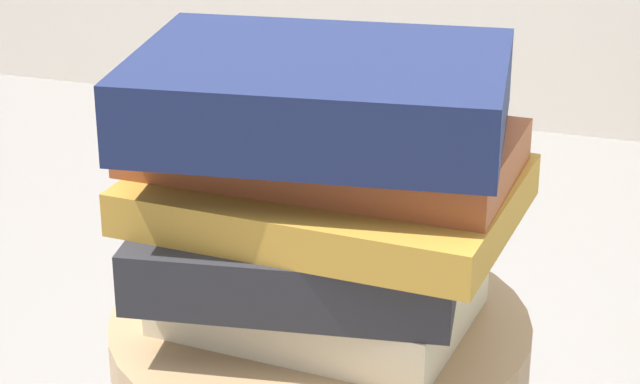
% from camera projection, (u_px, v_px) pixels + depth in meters
% --- Properties ---
extents(book_cream, '(0.25, 0.19, 0.04)m').
position_uv_depth(book_cream, '(316.00, 290.00, 1.01)').
color(book_cream, beige).
rests_on(book_cream, side_table).
extents(book_charcoal, '(0.28, 0.24, 0.05)m').
position_uv_depth(book_charcoal, '(304.00, 243.00, 0.98)').
color(book_charcoal, '#28282D').
rests_on(book_charcoal, book_cream).
extents(book_ochre, '(0.30, 0.23, 0.03)m').
position_uv_depth(book_ochre, '(327.00, 196.00, 0.96)').
color(book_ochre, '#B7842D').
rests_on(book_ochre, book_charcoal).
extents(book_rust, '(0.30, 0.17, 0.03)m').
position_uv_depth(book_rust, '(320.00, 147.00, 0.96)').
color(book_rust, '#994723').
rests_on(book_rust, book_ochre).
extents(book_navy, '(0.31, 0.25, 0.06)m').
position_uv_depth(book_navy, '(326.00, 95.00, 0.93)').
color(book_navy, '#19234C').
rests_on(book_navy, book_rust).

